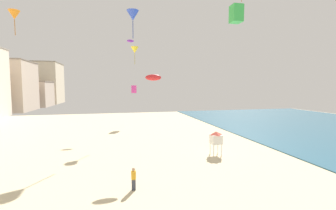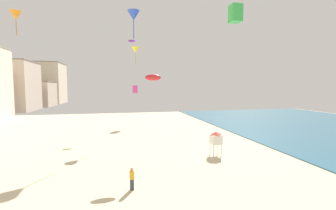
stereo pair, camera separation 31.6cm
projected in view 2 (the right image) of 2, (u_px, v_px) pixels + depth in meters
boardwalk_hotel_far at (9, 86)px, 68.69m from camera, size 14.30×14.71×15.34m
boardwalk_hotel_distant at (29, 94)px, 84.46m from camera, size 16.59×13.02×9.53m
boardwalk_hotel_furthest at (44, 83)px, 101.11m from camera, size 16.62×16.64×18.20m
kite_flyer at (132, 177)px, 16.09m from camera, size 0.34×0.34×1.64m
lifeguard_stand at (216, 138)px, 24.41m from camera, size 1.10×1.10×2.55m
kite_magenta_box at (135, 89)px, 43.25m from camera, size 0.93×0.93×1.46m
kite_blue_delta at (134, 16)px, 32.53m from camera, size 1.75×1.75×3.97m
kite_red_parafoil at (153, 77)px, 22.48m from camera, size 1.60×0.44×0.62m
kite_green_box at (235, 14)px, 18.21m from camera, size 0.88×0.88×1.38m
kite_yellow_delta at (136, 50)px, 34.66m from camera, size 1.18×1.18×2.67m
kite_purple_parafoil at (132, 41)px, 41.74m from camera, size 1.30×0.36×0.50m
kite_orange_delta_2 at (16, 15)px, 26.94m from camera, size 1.28×1.28×2.91m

